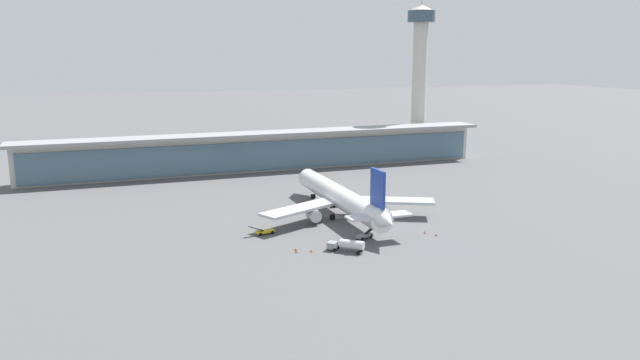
% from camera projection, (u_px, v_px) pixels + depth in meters
% --- Properties ---
extents(ground_plane, '(1200.00, 1200.00, 0.00)m').
position_uv_depth(ground_plane, '(335.00, 216.00, 171.76)').
color(ground_plane, '#515154').
extents(airliner_on_stand, '(51.20, 66.38, 17.72)m').
position_uv_depth(airliner_on_stand, '(341.00, 198.00, 170.25)').
color(airliner_on_stand, white).
rests_on(airliner_on_stand, ground).
extents(service_truck_near_nose_grey, '(7.95, 7.36, 2.95)m').
position_uv_depth(service_truck_near_nose_grey, '(348.00, 245.00, 140.69)').
color(service_truck_near_nose_grey, gray).
rests_on(service_truck_near_nose_grey, ground).
extents(service_truck_under_wing_yellow, '(6.93, 2.62, 2.70)m').
position_uv_depth(service_truck_under_wing_yellow, '(264.00, 231.00, 154.56)').
color(service_truck_under_wing_yellow, yellow).
rests_on(service_truck_under_wing_yellow, ground).
extents(service_truck_mid_apron_grey, '(6.77, 3.99, 2.70)m').
position_uv_depth(service_truck_mid_apron_grey, '(365.00, 235.00, 151.23)').
color(service_truck_mid_apron_grey, gray).
rests_on(service_truck_mid_apron_grey, ground).
extents(service_truck_by_tail_yellow, '(3.02, 1.98, 2.05)m').
position_uv_depth(service_truck_by_tail_yellow, '(336.00, 204.00, 182.33)').
color(service_truck_by_tail_yellow, yellow).
rests_on(service_truck_by_tail_yellow, ground).
extents(terminal_building, '(183.60, 12.80, 15.20)m').
position_uv_depth(terminal_building, '(265.00, 150.00, 239.01)').
color(terminal_building, beige).
rests_on(terminal_building, ground).
extents(control_tower, '(12.00, 12.00, 70.83)m').
position_uv_depth(control_tower, '(420.00, 68.00, 269.84)').
color(control_tower, beige).
rests_on(control_tower, ground).
extents(safety_cone_alpha, '(0.62, 0.62, 0.70)m').
position_uv_depth(safety_cone_alpha, '(311.00, 251.00, 140.95)').
color(safety_cone_alpha, orange).
rests_on(safety_cone_alpha, ground).
extents(safety_cone_bravo, '(0.62, 0.62, 0.70)m').
position_uv_depth(safety_cone_bravo, '(425.00, 232.00, 155.66)').
color(safety_cone_bravo, orange).
rests_on(safety_cone_bravo, ground).
extents(safety_cone_charlie, '(0.62, 0.62, 0.70)m').
position_uv_depth(safety_cone_charlie, '(296.00, 249.00, 141.96)').
color(safety_cone_charlie, orange).
rests_on(safety_cone_charlie, ground).
extents(safety_cone_delta, '(0.62, 0.62, 0.70)m').
position_uv_depth(safety_cone_delta, '(436.00, 234.00, 153.61)').
color(safety_cone_delta, orange).
rests_on(safety_cone_delta, ground).
extents(safety_cone_echo, '(0.62, 0.62, 0.70)m').
position_uv_depth(safety_cone_echo, '(296.00, 251.00, 140.33)').
color(safety_cone_echo, orange).
rests_on(safety_cone_echo, ground).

